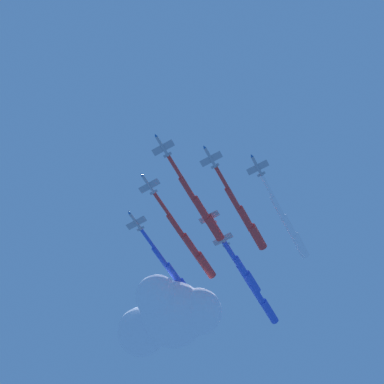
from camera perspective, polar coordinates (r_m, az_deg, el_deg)
name	(u,v)px	position (r m, az deg, el deg)	size (l,w,h in m)	color
jet_lead	(201,209)	(193.86, 1.07, -1.92)	(8.57, 52.31, 3.91)	#9EA3AD
jet_port_inner	(246,218)	(196.23, 6.16, -3.00)	(8.60, 51.86, 3.79)	#9EA3AD
jet_starboard_inner	(191,246)	(206.32, -0.07, -6.25)	(9.70, 57.21, 3.81)	#9EA3AD
jet_port_mid	(289,227)	(202.51, 11.09, -3.91)	(8.61, 52.99, 3.78)	#9EA3AD
jet_starboard_mid	(174,274)	(215.28, -2.10, -9.37)	(9.12, 52.68, 3.85)	#9EA3AD
jet_port_outer	(241,266)	(214.43, 5.63, -8.49)	(9.05, 50.59, 3.78)	#9EA3AD
jet_starboard_outer	(258,294)	(224.85, 7.53, -11.54)	(9.15, 58.54, 3.88)	#9EA3AD
cloud_puff	(169,315)	(216.86, -2.60, -13.88)	(47.02, 33.97, 27.98)	white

